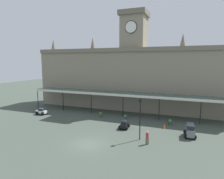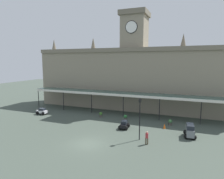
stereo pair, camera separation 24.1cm
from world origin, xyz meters
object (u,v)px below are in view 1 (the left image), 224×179
at_px(victorian_lamppost, 140,114).
at_px(planter_forecourt_centre, 125,117).
at_px(pedestrian_crossing_forecourt, 147,137).
at_px(car_white_sedan, 41,112).
at_px(traffic_cone, 164,126).
at_px(planter_by_canopy, 170,122).
at_px(planter_near_kerb, 101,115).
at_px(car_grey_van, 190,131).
at_px(car_black_sedan, 124,125).

distance_m(victorian_lamppost, planter_forecourt_centre, 9.31).
bearing_deg(victorian_lamppost, pedestrian_crossing_forecourt, -42.70).
distance_m(car_white_sedan, planter_forecourt_centre, 16.23).
bearing_deg(traffic_cone, car_white_sedan, -179.22).
distance_m(planter_by_canopy, planter_near_kerb, 12.24).
relative_size(car_grey_van, traffic_cone, 3.33).
relative_size(car_black_sedan, victorian_lamppost, 0.38).
bearing_deg(traffic_cone, planter_forecourt_centre, 163.81).
relative_size(car_white_sedan, planter_by_canopy, 2.14).
distance_m(victorian_lamppost, planter_near_kerb, 12.37).
bearing_deg(car_white_sedan, traffic_cone, 0.78).
height_order(car_black_sedan, planter_forecourt_centre, car_black_sedan).
bearing_deg(car_grey_van, car_black_sedan, 179.57).
xyz_separation_m(pedestrian_crossing_forecourt, traffic_cone, (1.26, 6.80, -0.54)).
xyz_separation_m(car_white_sedan, planter_by_canopy, (23.55, 2.27, -0.01)).
bearing_deg(traffic_cone, pedestrian_crossing_forecourt, -100.48).
relative_size(planter_by_canopy, planter_near_kerb, 1.00).
bearing_deg(victorian_lamppost, car_grey_van, 29.49).
distance_m(car_black_sedan, victorian_lamppost, 5.56).
relative_size(traffic_cone, planter_by_canopy, 0.78).
distance_m(pedestrian_crossing_forecourt, traffic_cone, 6.93).
distance_m(car_black_sedan, traffic_cone, 6.09).
relative_size(car_grey_van, planter_forecourt_centre, 2.58).
bearing_deg(planter_by_canopy, victorian_lamppost, -111.99).
xyz_separation_m(car_black_sedan, pedestrian_crossing_forecourt, (4.43, -4.61, 0.41)).
distance_m(car_grey_van, planter_near_kerb, 15.83).
bearing_deg(planter_forecourt_centre, car_black_sedan, -74.29).
bearing_deg(planter_forecourt_centre, traffic_cone, -16.19).
distance_m(car_black_sedan, planter_near_kerb, 7.32).
distance_m(pedestrian_crossing_forecourt, planter_near_kerb, 13.67).
bearing_deg(pedestrian_crossing_forecourt, victorian_lamppost, 137.30).
xyz_separation_m(car_grey_van, planter_forecourt_centre, (-10.46, 4.25, -0.32)).
xyz_separation_m(car_grey_van, car_white_sedan, (-26.52, 1.95, -0.30)).
bearing_deg(car_white_sedan, car_grey_van, -4.20).
relative_size(victorian_lamppost, planter_forecourt_centre, 5.75).
height_order(traffic_cone, planter_near_kerb, planter_near_kerb).
xyz_separation_m(traffic_cone, planter_by_canopy, (0.62, 1.95, 0.12)).
xyz_separation_m(planter_by_canopy, planter_near_kerb, (-12.24, 0.16, 0.00)).
bearing_deg(planter_near_kerb, car_black_sedan, -35.97).
xyz_separation_m(pedestrian_crossing_forecourt, planter_forecourt_centre, (-5.60, 8.79, -0.42)).
distance_m(traffic_cone, planter_near_kerb, 11.80).
height_order(traffic_cone, planter_forecourt_centre, planter_forecourt_centre).
height_order(car_black_sedan, planter_by_canopy, car_black_sedan).
relative_size(car_grey_van, pedestrian_crossing_forecourt, 1.48).
bearing_deg(planter_forecourt_centre, pedestrian_crossing_forecourt, -57.48).
bearing_deg(car_white_sedan, victorian_lamppost, -14.72).
bearing_deg(car_grey_van, traffic_cone, 147.82).
distance_m(car_grey_van, car_black_sedan, 9.28).
relative_size(pedestrian_crossing_forecourt, planter_forecourt_centre, 1.74).
bearing_deg(traffic_cone, victorian_lamppost, -113.40).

